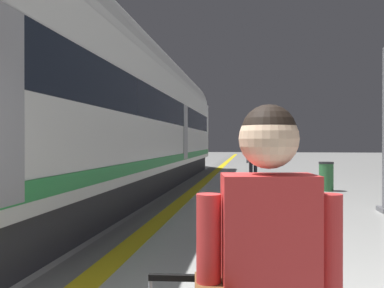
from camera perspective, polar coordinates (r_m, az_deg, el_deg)
safety_line_strip at (r=12.01m, az=-0.58°, el=-7.04°), size 0.36×80.00×0.01m
tactile_edge_band at (r=12.06m, az=-2.09°, el=-7.01°), size 0.60×80.00×0.01m
high_speed_train at (r=9.73m, az=-15.51°, el=5.98°), size 2.94×33.81×4.97m
passenger_near at (r=15.39m, az=8.35°, el=-1.87°), size 0.49×0.37×1.61m
duffel_bag_near at (r=15.25m, az=7.13°, el=-4.91°), size 0.44×0.26×0.36m
waste_bin at (r=13.78m, az=17.81°, el=-4.21°), size 0.46×0.46×0.91m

